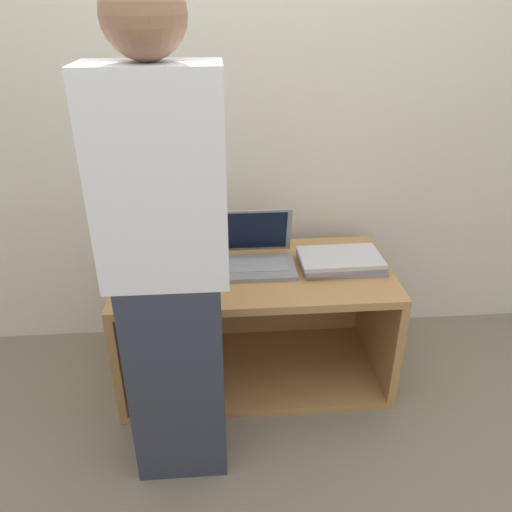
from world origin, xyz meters
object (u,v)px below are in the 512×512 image
object	(u,v)px
laptop_stack_right	(341,261)
laptop_stack_left	(165,262)
laptop_open	(254,255)
person	(167,267)

from	to	relation	value
laptop_stack_right	laptop_stack_left	bearing A→B (deg)	-179.77
laptop_open	laptop_stack_right	world-z (taller)	laptop_open
laptop_open	laptop_stack_left	world-z (taller)	laptop_open
person	laptop_open	bearing A→B (deg)	59.38
laptop_stack_left	laptop_stack_right	distance (m)	0.79
laptop_stack_left	laptop_stack_right	xyz separation A→B (m)	(0.79, 0.00, -0.03)
laptop_stack_right	person	bearing A→B (deg)	-145.05
laptop_open	person	xyz separation A→B (m)	(-0.32, -0.55, 0.25)
laptop_stack_right	person	size ratio (longest dim) A/B	0.22
person	laptop_stack_right	bearing A→B (deg)	34.95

